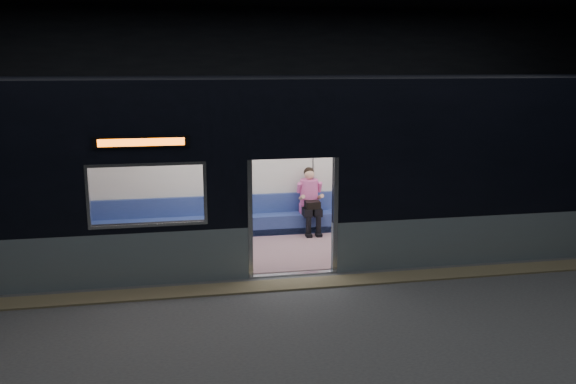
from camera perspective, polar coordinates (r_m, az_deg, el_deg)
name	(u,v)px	position (r m, az deg, el deg)	size (l,w,h in m)	color
station_floor	(306,297)	(9.74, 1.69, -9.82)	(24.00, 14.00, 0.01)	#47494C
station_envelope	(307,59)	(9.04, 1.84, 12.32)	(24.00, 14.00, 5.00)	black
tactile_strip	(299,284)	(10.23, 1.01, -8.59)	(22.80, 0.50, 0.03)	#8C7F59
metro_car	(278,157)	(11.67, -0.97, 3.30)	(18.00, 3.04, 3.35)	gray
passenger	(310,197)	(12.99, 2.05, -0.46)	(0.44, 0.72, 1.40)	black
handbag	(312,205)	(12.80, 2.30, -1.19)	(0.31, 0.26, 0.15)	black
transit_map	(377,163)	(13.60, 8.35, 2.74)	(0.93, 0.03, 0.60)	white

